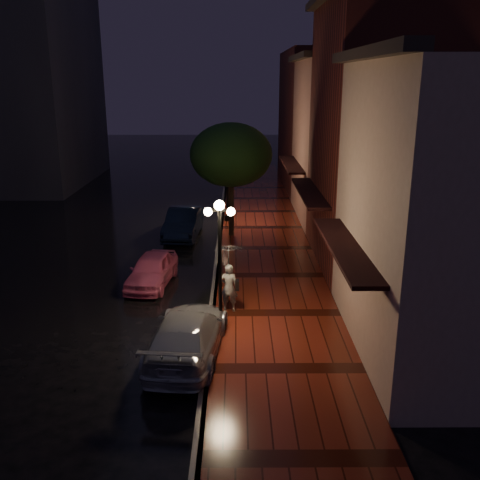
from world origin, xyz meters
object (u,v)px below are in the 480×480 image
(navy_car, at_px, (183,223))
(woman_with_umbrella, at_px, (229,268))
(street_tree, at_px, (231,157))
(pink_car, at_px, (152,270))
(streetlamp_near, at_px, (220,258))
(silver_car, at_px, (187,334))
(streetlamp_far, at_px, (227,179))
(parking_meter, at_px, (220,248))

(navy_car, xyz_separation_m, woman_with_umbrella, (2.52, -9.73, 0.99))
(navy_car, height_order, woman_with_umbrella, woman_with_umbrella)
(street_tree, relative_size, pink_car, 1.54)
(streetlamp_near, relative_size, silver_car, 0.87)
(pink_car, height_order, woman_with_umbrella, woman_with_umbrella)
(streetlamp_far, relative_size, silver_car, 0.87)
(pink_car, distance_m, silver_car, 6.15)
(parking_meter, bearing_deg, woman_with_umbrella, -102.04)
(pink_car, distance_m, parking_meter, 3.40)
(pink_car, height_order, parking_meter, parking_meter)
(silver_car, height_order, parking_meter, silver_car)
(streetlamp_far, distance_m, silver_car, 15.66)
(streetlamp_near, bearing_deg, parking_meter, 91.79)
(street_tree, distance_m, navy_car, 4.31)
(streetlamp_near, distance_m, streetlamp_far, 14.00)
(streetlamp_far, distance_m, street_tree, 3.44)
(street_tree, bearing_deg, pink_car, -115.24)
(street_tree, bearing_deg, silver_car, -95.52)
(parking_meter, bearing_deg, street_tree, 67.00)
(streetlamp_far, bearing_deg, pink_car, -106.60)
(silver_car, bearing_deg, streetlamp_near, -116.28)
(street_tree, distance_m, pink_car, 8.20)
(streetlamp_near, xyz_separation_m, streetlamp_far, (0.00, 14.00, 0.00))
(woman_with_umbrella, distance_m, parking_meter, 5.03)
(street_tree, relative_size, navy_car, 1.26)
(navy_car, bearing_deg, parking_meter, -62.94)
(street_tree, bearing_deg, streetlamp_far, 94.91)
(streetlamp_far, bearing_deg, street_tree, -85.09)
(streetlamp_far, bearing_deg, streetlamp_near, -90.00)
(streetlamp_near, bearing_deg, pink_car, 123.70)
(street_tree, relative_size, parking_meter, 4.82)
(street_tree, distance_m, parking_meter, 5.71)
(streetlamp_near, height_order, pink_car, streetlamp_near)
(pink_car, relative_size, navy_car, 0.82)
(streetlamp_far, distance_m, navy_car, 4.05)
(woman_with_umbrella, bearing_deg, streetlamp_near, 86.84)
(navy_car, bearing_deg, woman_with_umbrella, -71.74)
(streetlamp_near, xyz_separation_m, navy_car, (-2.27, 11.20, -1.84))
(pink_car, xyz_separation_m, navy_car, (0.61, 6.87, 0.11))
(navy_car, height_order, parking_meter, navy_car)
(streetlamp_near, bearing_deg, streetlamp_far, 90.00)
(woman_with_umbrella, bearing_deg, navy_car, -68.87)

